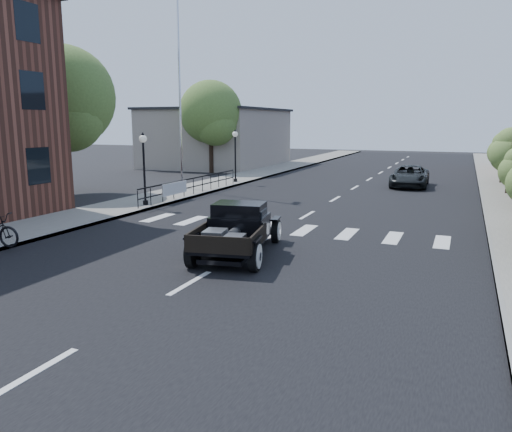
% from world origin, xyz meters
% --- Properties ---
extents(ground, '(120.00, 120.00, 0.00)m').
position_xyz_m(ground, '(0.00, 0.00, 0.00)').
color(ground, black).
rests_on(ground, ground).
extents(road, '(14.00, 80.00, 0.02)m').
position_xyz_m(road, '(0.00, 15.00, 0.01)').
color(road, black).
rests_on(road, ground).
extents(road_markings, '(12.00, 60.00, 0.06)m').
position_xyz_m(road_markings, '(0.00, 10.00, 0.00)').
color(road_markings, silver).
rests_on(road_markings, ground).
extents(sidewalk_left, '(3.00, 80.00, 0.15)m').
position_xyz_m(sidewalk_left, '(-8.50, 15.00, 0.07)').
color(sidewalk_left, gray).
rests_on(sidewalk_left, ground).
extents(sidewalk_right, '(3.00, 80.00, 0.15)m').
position_xyz_m(sidewalk_right, '(8.50, 15.00, 0.07)').
color(sidewalk_right, gray).
rests_on(sidewalk_right, ground).
extents(low_building_left, '(10.00, 12.00, 5.00)m').
position_xyz_m(low_building_left, '(-15.00, 28.00, 2.50)').
color(low_building_left, '#A69A8B').
rests_on(low_building_left, ground).
extents(railing, '(0.08, 10.00, 1.00)m').
position_xyz_m(railing, '(-7.30, 10.00, 0.65)').
color(railing, black).
rests_on(railing, sidewalk_left).
extents(banner, '(0.04, 2.20, 0.60)m').
position_xyz_m(banner, '(-7.22, 8.00, 0.45)').
color(banner, silver).
rests_on(banner, sidewalk_left).
extents(lamp_post_b, '(0.36, 0.36, 3.36)m').
position_xyz_m(lamp_post_b, '(-7.60, 6.00, 1.83)').
color(lamp_post_b, black).
rests_on(lamp_post_b, sidewalk_left).
extents(lamp_post_c, '(0.36, 0.36, 3.36)m').
position_xyz_m(lamp_post_c, '(-7.60, 16.00, 1.83)').
color(lamp_post_c, black).
rests_on(lamp_post_c, sidewalk_left).
extents(flagpole, '(0.12, 0.12, 11.84)m').
position_xyz_m(flagpole, '(-9.20, 12.00, 6.07)').
color(flagpole, silver).
rests_on(flagpole, sidewalk_left).
extents(big_tree_near, '(5.47, 5.47, 8.04)m').
position_xyz_m(big_tree_near, '(-14.00, 8.00, 4.02)').
color(big_tree_near, '#4B6A2D').
rests_on(big_tree_near, ground).
extents(big_tree_far, '(4.91, 4.91, 7.21)m').
position_xyz_m(big_tree_far, '(-12.50, 22.00, 3.60)').
color(big_tree_far, '#4B6A2D').
rests_on(big_tree_far, ground).
extents(small_tree_d, '(2.05, 2.05, 3.42)m').
position_xyz_m(small_tree_d, '(8.30, 16.84, 1.86)').
color(small_tree_d, '#547033').
rests_on(small_tree_d, sidewalk_right).
extents(small_tree_e, '(1.85, 1.85, 3.09)m').
position_xyz_m(small_tree_e, '(8.30, 22.14, 1.69)').
color(small_tree_e, '#547033').
rests_on(small_tree_e, sidewalk_right).
extents(hotrod_pickup, '(2.94, 4.93, 1.60)m').
position_xyz_m(hotrod_pickup, '(-0.05, -0.02, 0.80)').
color(hotrod_pickup, black).
rests_on(hotrod_pickup, ground).
extents(second_car, '(2.31, 4.77, 1.31)m').
position_xyz_m(second_car, '(3.03, 18.78, 0.65)').
color(second_car, black).
rests_on(second_car, ground).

